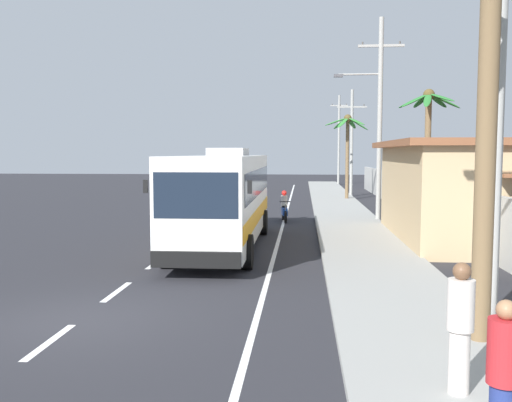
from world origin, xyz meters
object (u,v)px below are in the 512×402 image
(coach_bus_foreground, at_px, (224,196))
(pedestrian_midwalk, at_px, (460,325))
(utility_pole_nearest, at_px, (496,57))
(palm_third, at_px, (490,57))
(pedestrian_near_kerb, at_px, (504,379))
(utility_pole_mid, at_px, (378,115))
(utility_pole_far, at_px, (352,141))
(palm_nearest, at_px, (428,127))
(utility_pole_distant, at_px, (339,139))
(palm_second, at_px, (347,136))
(motorcycle_beside_bus, at_px, (284,209))

(coach_bus_foreground, height_order, pedestrian_midwalk, coach_bus_foreground)
(utility_pole_nearest, bearing_deg, palm_third, -110.53)
(pedestrian_near_kerb, distance_m, utility_pole_mid, 23.05)
(utility_pole_far, xyz_separation_m, palm_nearest, (2.38, -16.27, 0.34))
(palm_nearest, bearing_deg, utility_pole_distant, 94.08)
(utility_pole_far, xyz_separation_m, palm_second, (-0.61, -3.64, 0.28))
(pedestrian_midwalk, height_order, palm_second, palm_second)
(utility_pole_mid, distance_m, utility_pole_distant, 33.12)
(utility_pole_mid, distance_m, palm_second, 12.94)
(coach_bus_foreground, distance_m, pedestrian_near_kerb, 15.19)
(coach_bus_foreground, height_order, utility_pole_far, utility_pole_far)
(coach_bus_foreground, bearing_deg, palm_third, -59.57)
(motorcycle_beside_bus, distance_m, palm_nearest, 8.20)
(palm_nearest, bearing_deg, utility_pole_nearest, -97.78)
(motorcycle_beside_bus, height_order, palm_nearest, palm_nearest)
(utility_pole_distant, bearing_deg, pedestrian_midwalk, -91.79)
(utility_pole_nearest, relative_size, utility_pole_distant, 1.04)
(motorcycle_beside_bus, bearing_deg, utility_pole_far, 74.35)
(palm_nearest, distance_m, palm_third, 19.02)
(utility_pole_distant, height_order, palm_nearest, utility_pole_distant)
(palm_second, bearing_deg, utility_pole_mid, -87.78)
(utility_pole_mid, xyz_separation_m, palm_nearest, (2.48, 0.29, -0.60))
(pedestrian_midwalk, bearing_deg, palm_second, -135.57)
(utility_pole_mid, bearing_deg, coach_bus_foreground, -128.37)
(pedestrian_midwalk, height_order, palm_nearest, palm_nearest)
(utility_pole_distant, height_order, palm_third, utility_pole_distant)
(palm_second, bearing_deg, motorcycle_beside_bus, -107.30)
(utility_pole_far, distance_m, utility_pole_distant, 16.57)
(coach_bus_foreground, relative_size, utility_pole_distant, 1.16)
(coach_bus_foreground, xyz_separation_m, pedestrian_midwalk, (5.00, -12.57, -0.78))
(utility_pole_nearest, distance_m, palm_nearest, 17.01)
(utility_pole_far, relative_size, palm_second, 1.35)
(pedestrian_midwalk, bearing_deg, utility_pole_mid, -138.05)
(pedestrian_midwalk, xyz_separation_m, palm_third, (1.01, 2.35, 3.94))
(utility_pole_distant, bearing_deg, palm_second, -91.82)
(utility_pole_distant, relative_size, palm_second, 1.55)
(utility_pole_far, bearing_deg, palm_nearest, -81.69)
(palm_nearest, relative_size, palm_second, 1.06)
(coach_bus_foreground, relative_size, pedestrian_midwalk, 6.14)
(utility_pole_far, distance_m, palm_nearest, 16.45)
(utility_pole_far, bearing_deg, utility_pole_nearest, -89.87)
(utility_pole_nearest, bearing_deg, pedestrian_midwalk, -112.00)
(utility_pole_nearest, height_order, palm_second, utility_pole_nearest)
(pedestrian_near_kerb, relative_size, utility_pole_nearest, 0.18)
(coach_bus_foreground, relative_size, palm_second, 1.80)
(motorcycle_beside_bus, height_order, utility_pole_mid, utility_pole_mid)
(palm_second, bearing_deg, coach_bus_foreground, -105.93)
(utility_pole_far, relative_size, palm_nearest, 1.27)
(coach_bus_foreground, height_order, palm_nearest, palm_nearest)
(pedestrian_midwalk, distance_m, palm_third, 4.70)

